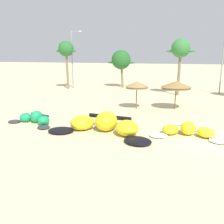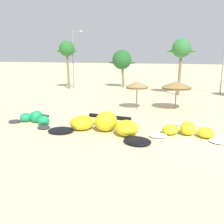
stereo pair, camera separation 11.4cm
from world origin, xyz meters
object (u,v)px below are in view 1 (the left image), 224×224
object	(u,v)px
kite_left_of_center	(188,131)
beach_umbrella_middle	(176,85)
kite_left	(104,125)
palm_left	(121,60)
beach_umbrella_near_van	(137,85)
lamppost_west_center	(224,53)
kite_far_left	(35,119)
palm_leftmost	(66,50)
lamppost_west	(73,57)
palm_left_of_gap	(181,49)

from	to	relation	value
kite_left_of_center	beach_umbrella_middle	bearing A→B (deg)	98.92
kite_left	palm_left	size ratio (longest dim) A/B	1.30
beach_umbrella_near_van	lamppost_west_center	xyz separation A→B (m)	(9.60, 12.79, 3.27)
kite_far_left	palm_leftmost	xyz separation A→B (m)	(-7.05, 19.57, 5.90)
kite_far_left	beach_umbrella_middle	world-z (taller)	beach_umbrella_middle
kite_left	lamppost_west	bearing A→B (deg)	120.92
kite_far_left	kite_left_of_center	size ratio (longest dim) A/B	0.83
palm_leftmost	palm_left_of_gap	size ratio (longest dim) A/B	1.01
lamppost_west_center	palm_leftmost	bearing A→B (deg)	-177.05
palm_leftmost	lamppost_west_center	distance (m)	23.64
kite_left	palm_left	distance (m)	25.13
kite_far_left	palm_left_of_gap	world-z (taller)	palm_left_of_gap
beach_umbrella_middle	palm_leftmost	size ratio (longest dim) A/B	0.40
palm_left	kite_left_of_center	bearing A→B (deg)	-64.35
kite_left_of_center	palm_leftmost	world-z (taller)	palm_leftmost
beach_umbrella_middle	lamppost_west_center	world-z (taller)	lamppost_west_center
palm_left_of_gap	kite_far_left	bearing A→B (deg)	-120.54
kite_far_left	palm_leftmost	bearing A→B (deg)	109.82
beach_umbrella_middle	lamppost_west_center	bearing A→B (deg)	64.13
beach_umbrella_middle	lamppost_west	distance (m)	21.07
kite_left	kite_far_left	bearing A→B (deg)	175.29
palm_leftmost	palm_left_of_gap	xyz separation A→B (m)	(17.83, -1.30, -0.07)
lamppost_west	lamppost_west_center	size ratio (longest dim) A/B	0.89
palm_leftmost	kite_left	bearing A→B (deg)	-56.43
kite_far_left	kite_left	xyz separation A→B (m)	(6.28, -0.52, 0.17)
kite_far_left	beach_umbrella_middle	size ratio (longest dim) A/B	1.47
beach_umbrella_near_van	kite_left	bearing A→B (deg)	-94.51
palm_left	palm_left_of_gap	bearing A→B (deg)	-29.19
beach_umbrella_near_van	beach_umbrella_middle	bearing A→B (deg)	14.74
kite_far_left	kite_left	distance (m)	6.30
kite_left	beach_umbrella_near_van	xyz separation A→B (m)	(0.67, 8.51, 1.95)
palm_leftmost	lamppost_west	world-z (taller)	lamppost_west
palm_leftmost	lamppost_west_center	world-z (taller)	lamppost_west_center
beach_umbrella_middle	kite_far_left	bearing A→B (deg)	-140.26
palm_left	lamppost_west	size ratio (longest dim) A/B	0.68
beach_umbrella_near_van	palm_leftmost	bearing A→B (deg)	140.41
beach_umbrella_middle	palm_left_of_gap	size ratio (longest dim) A/B	0.40
lamppost_west_center	palm_left	bearing A→B (deg)	169.30
palm_left	lamppost_west	bearing A→B (deg)	-158.28
beach_umbrella_near_van	palm_leftmost	size ratio (longest dim) A/B	0.37
kite_left_of_center	beach_umbrella_near_van	bearing A→B (deg)	124.86
kite_far_left	kite_left_of_center	world-z (taller)	kite_far_left
kite_left	beach_umbrella_middle	xyz separation A→B (m)	(4.57, 9.53, 1.97)
kite_left_of_center	lamppost_west_center	distance (m)	21.47
beach_umbrella_near_van	lamppost_west	size ratio (longest dim) A/B	0.31
kite_left	palm_leftmost	xyz separation A→B (m)	(-13.33, 20.09, 5.73)
kite_left_of_center	beach_umbrella_middle	distance (m)	8.91
palm_left	lamppost_west_center	size ratio (longest dim) A/B	0.60
palm_leftmost	kite_far_left	bearing A→B (deg)	-70.18
kite_far_left	kite_left	world-z (taller)	kite_left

